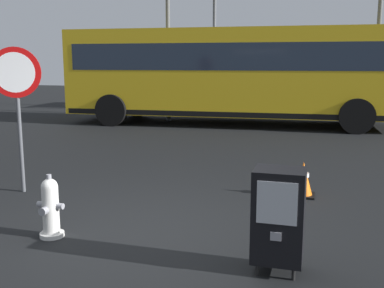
{
  "coord_description": "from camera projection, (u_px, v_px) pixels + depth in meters",
  "views": [
    {
      "loc": [
        2.04,
        -4.76,
        2.01
      ],
      "look_at": [
        0.3,
        1.2,
        0.9
      ],
      "focal_mm": 43.25,
      "sensor_mm": 36.0,
      "label": 1
    }
  ],
  "objects": [
    {
      "name": "ground_plane",
      "position": [
        139.0,
        235.0,
        5.42
      ],
      "size": [
        60.0,
        60.0,
        0.0
      ],
      "primitive_type": "plane",
      "color": "black"
    },
    {
      "name": "fire_hydrant",
      "position": [
        50.0,
        208.0,
        5.32
      ],
      "size": [
        0.33,
        0.32,
        0.75
      ],
      "color": "silver",
      "rests_on": "ground_plane"
    },
    {
      "name": "newspaper_box_primary",
      "position": [
        279.0,
        215.0,
        4.39
      ],
      "size": [
        0.48,
        0.42,
        1.02
      ],
      "color": "black",
      "rests_on": "ground_plane"
    },
    {
      "name": "stop_sign",
      "position": [
        17.0,
        89.0,
        6.96
      ],
      "size": [
        0.71,
        0.31,
        2.23
      ],
      "color": "#4C4F54",
      "rests_on": "ground_plane"
    },
    {
      "name": "traffic_cone",
      "position": [
        303.0,
        179.0,
        6.96
      ],
      "size": [
        0.36,
        0.36,
        0.53
      ],
      "color": "black",
      "rests_on": "ground_plane"
    },
    {
      "name": "bus_near",
      "position": [
        233.0,
        71.0,
        14.73
      ],
      "size": [
        10.63,
        3.29,
        3.0
      ],
      "rotation": [
        0.0,
        0.0,
        0.06
      ],
      "color": "gold",
      "rests_on": "ground_plane"
    },
    {
      "name": "bus_far",
      "position": [
        313.0,
        69.0,
        18.43
      ],
      "size": [
        10.58,
        3.07,
        3.0
      ],
      "rotation": [
        0.0,
        0.0,
        0.04
      ],
      "color": "beige",
      "rests_on": "ground_plane"
    },
    {
      "name": "street_light_far_left",
      "position": [
        215.0,
        7.0,
        18.59
      ],
      "size": [
        0.32,
        0.32,
        7.22
      ],
      "color": "#4C4F54",
      "rests_on": "ground_plane"
    }
  ]
}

